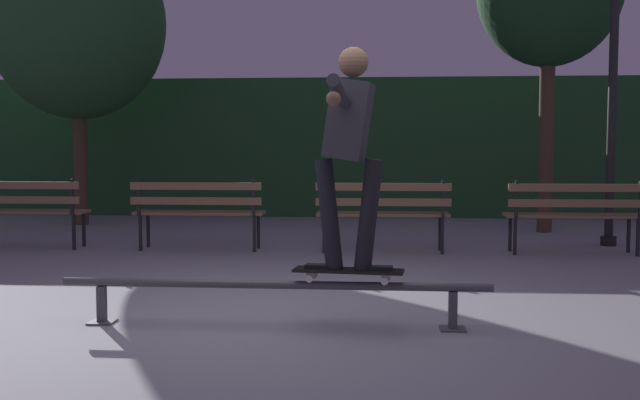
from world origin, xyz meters
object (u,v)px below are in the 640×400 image
park_bench_left_center (198,207)px  lamp_post_right (614,51)px  skateboard (348,271)px  park_bench_rightmost (575,210)px  skateboarder (349,139)px  tree_far_left (77,23)px  park_bench_leftmost (21,206)px  grind_rail (274,290)px  park_bench_right_center (383,208)px

park_bench_left_center → lamp_post_right: lamp_post_right is taller
skateboard → park_bench_rightmost: park_bench_rightmost is taller
skateboarder → tree_far_left: (-4.63, 6.56, 1.90)m
skateboarder → park_bench_rightmost: size_ratio=0.97×
park_bench_leftmost → tree_far_left: size_ratio=0.34×
grind_rail → park_bench_leftmost: (-3.72, 3.75, 0.28)m
park_bench_rightmost → park_bench_right_center: bearing=180.0°
park_bench_rightmost → skateboarder: bearing=-123.8°
park_bench_right_center → park_bench_rightmost: (2.25, 0.00, 0.00)m
grind_rail → skateboarder: size_ratio=1.98×
skateboard → lamp_post_right: lamp_post_right is taller
lamp_post_right → park_bench_right_center: bearing=-163.3°
skateboard → park_bench_right_center: park_bench_right_center is taller
park_bench_rightmost → lamp_post_right: 2.23m
park_bench_leftmost → park_bench_right_center: bearing=0.0°
tree_far_left → lamp_post_right: bearing=-14.0°
skateboard → lamp_post_right: bearing=55.6°
park_bench_left_center → park_bench_rightmost: 4.51m
grind_rail → park_bench_rightmost: (3.04, 3.75, 0.28)m
park_bench_left_center → tree_far_left: 4.70m
grind_rail → tree_far_left: tree_far_left is taller
skateboarder → tree_far_left: size_ratio=0.33×
skateboarder → park_bench_right_center: size_ratio=0.97×
skateboarder → park_bench_rightmost: 4.58m
park_bench_right_center → park_bench_rightmost: same height
skateboarder → park_bench_leftmost: 5.73m
grind_rail → skateboarder: 1.21m
grind_rail → park_bench_right_center: bearing=78.1°
skateboard → tree_far_left: tree_far_left is taller
park_bench_rightmost → lamp_post_right: size_ratio=0.41×
skateboarder → park_bench_left_center: skateboarder is taller
park_bench_right_center → lamp_post_right: bearing=16.7°
tree_far_left → park_bench_rightmost: bearing=-21.5°
lamp_post_right → grind_rail: bearing=-128.6°
grind_rail → lamp_post_right: 6.31m
skateboarder → tree_far_left: bearing=125.2°
skateboarder → park_bench_leftmost: (-4.26, 3.75, -0.80)m
skateboarder → grind_rail: bearing=180.0°
skateboard → grind_rail: bearing=180.0°
park_bench_rightmost → park_bench_leftmost: bearing=180.0°
park_bench_left_center → park_bench_rightmost: (4.51, 0.00, 0.00)m
park_bench_rightmost → tree_far_left: (-7.14, 2.81, 2.70)m
skateboard → park_bench_left_center: (-2.00, 3.75, 0.13)m
park_bench_right_center → skateboard: bearing=-93.9°
park_bench_rightmost → skateboard: bearing=-123.8°
grind_rail → skateboard: skateboard is taller
grind_rail → park_bench_left_center: 4.03m
tree_far_left → park_bench_leftmost: bearing=-82.4°
park_bench_leftmost → lamp_post_right: (7.41, 0.87, 1.94)m
park_bench_right_center → tree_far_left: 6.25m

